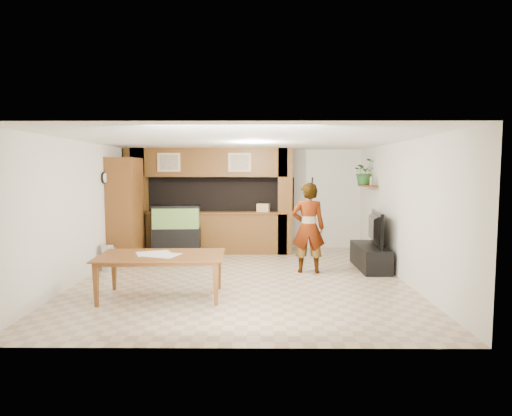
{
  "coord_description": "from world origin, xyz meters",
  "views": [
    {
      "loc": [
        0.31,
        -8.04,
        2.05
      ],
      "look_at": [
        0.25,
        0.6,
        1.3
      ],
      "focal_mm": 30.0,
      "sensor_mm": 36.0,
      "label": 1
    }
  ],
  "objects_px": {
    "aquarium": "(176,232)",
    "person": "(308,228)",
    "television": "(371,228)",
    "pantry_cabinet": "(125,210)",
    "dining_table": "(161,277)"
  },
  "relations": [
    {
      "from": "aquarium",
      "to": "television",
      "type": "distance_m",
      "value": 4.44
    },
    {
      "from": "aquarium",
      "to": "person",
      "type": "height_order",
      "value": "person"
    },
    {
      "from": "pantry_cabinet",
      "to": "person",
      "type": "distance_m",
      "value": 4.15
    },
    {
      "from": "pantry_cabinet",
      "to": "aquarium",
      "type": "xyz_separation_m",
      "value": [
        1.06,
        0.42,
        -0.56
      ]
    },
    {
      "from": "television",
      "to": "person",
      "type": "bearing_deg",
      "value": 111.66
    },
    {
      "from": "aquarium",
      "to": "person",
      "type": "xyz_separation_m",
      "value": [
        2.94,
        -1.48,
        0.3
      ]
    },
    {
      "from": "television",
      "to": "aquarium",
      "type": "bearing_deg",
      "value": 82.31
    },
    {
      "from": "pantry_cabinet",
      "to": "person",
      "type": "xyz_separation_m",
      "value": [
        4.0,
        -1.06,
        -0.26
      ]
    },
    {
      "from": "television",
      "to": "pantry_cabinet",
      "type": "bearing_deg",
      "value": 89.45
    },
    {
      "from": "aquarium",
      "to": "dining_table",
      "type": "xyz_separation_m",
      "value": [
        0.38,
        -3.25,
        -0.25
      ]
    },
    {
      "from": "aquarium",
      "to": "television",
      "type": "relative_size",
      "value": 0.99
    },
    {
      "from": "pantry_cabinet",
      "to": "dining_table",
      "type": "height_order",
      "value": "pantry_cabinet"
    },
    {
      "from": "pantry_cabinet",
      "to": "dining_table",
      "type": "distance_m",
      "value": 3.29
    },
    {
      "from": "television",
      "to": "dining_table",
      "type": "height_order",
      "value": "television"
    },
    {
      "from": "pantry_cabinet",
      "to": "television",
      "type": "distance_m",
      "value": 5.41
    }
  ]
}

